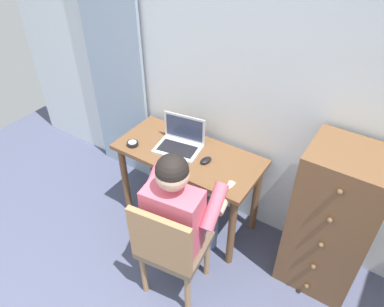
% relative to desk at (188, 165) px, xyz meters
% --- Properties ---
extents(wall_back, '(4.80, 0.05, 2.50)m').
position_rel_desk_xyz_m(wall_back, '(0.20, 0.33, 0.65)').
color(wall_back, silver).
rests_on(wall_back, ground_plane).
extents(curtain_panel, '(0.62, 0.03, 2.30)m').
position_rel_desk_xyz_m(curtain_panel, '(-0.93, 0.26, 0.54)').
color(curtain_panel, '#8EA3B7').
rests_on(curtain_panel, ground_plane).
extents(desk, '(1.14, 0.53, 0.73)m').
position_rel_desk_xyz_m(desk, '(0.00, 0.00, 0.00)').
color(desk, brown).
rests_on(desk, ground_plane).
extents(dresser, '(0.50, 0.46, 1.15)m').
position_rel_desk_xyz_m(dresser, '(1.11, 0.06, -0.03)').
color(dresser, brown).
rests_on(dresser, ground_plane).
extents(chair, '(0.47, 0.45, 0.88)m').
position_rel_desk_xyz_m(chair, '(0.29, -0.65, -0.11)').
color(chair, brown).
rests_on(chair, ground_plane).
extents(person_seated, '(0.58, 0.62, 1.20)m').
position_rel_desk_xyz_m(person_seated, '(0.26, -0.47, 0.07)').
color(person_seated, '#6B84AD').
rests_on(person_seated, ground_plane).
extents(laptop, '(0.38, 0.30, 0.24)m').
position_rel_desk_xyz_m(laptop, '(-0.09, 0.03, 0.18)').
color(laptop, '#B7BABF').
rests_on(laptop, desk).
extents(computer_mouse, '(0.08, 0.11, 0.03)m').
position_rel_desk_xyz_m(computer_mouse, '(0.17, -0.02, 0.14)').
color(computer_mouse, black).
rests_on(computer_mouse, desk).
extents(desk_clock, '(0.09, 0.09, 0.03)m').
position_rel_desk_xyz_m(desk_clock, '(-0.42, -0.16, 0.14)').
color(desk_clock, black).
rests_on(desk_clock, desk).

